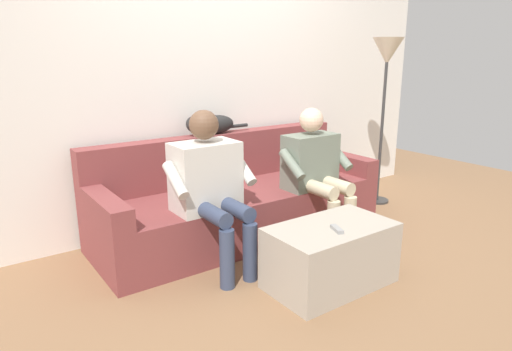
# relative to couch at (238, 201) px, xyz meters

# --- Properties ---
(ground_plane) EXTENTS (8.00, 8.00, 0.00)m
(ground_plane) POSITION_rel_couch_xyz_m (0.00, 0.74, -0.28)
(ground_plane) COLOR #846042
(back_wall) EXTENTS (5.26, 0.06, 2.63)m
(back_wall) POSITION_rel_couch_xyz_m (0.00, -0.46, 1.04)
(back_wall) COLOR silver
(back_wall) RESTS_ON ground
(couch) EXTENTS (2.41, 0.84, 0.81)m
(couch) POSITION_rel_couch_xyz_m (0.00, 0.00, 0.00)
(couch) COLOR brown
(couch) RESTS_ON ground
(coffee_table) EXTENTS (0.82, 0.48, 0.41)m
(coffee_table) POSITION_rel_couch_xyz_m (0.00, 1.11, -0.07)
(coffee_table) COLOR #A89E8E
(coffee_table) RESTS_ON ground
(person_left_seated) EXTENTS (0.59, 0.55, 1.06)m
(person_left_seated) POSITION_rel_couch_xyz_m (-0.48, 0.42, 0.32)
(person_left_seated) COLOR slate
(person_left_seated) RESTS_ON ground
(person_right_seated) EXTENTS (0.61, 0.61, 1.11)m
(person_right_seated) POSITION_rel_couch_xyz_m (0.48, 0.39, 0.34)
(person_right_seated) COLOR beige
(person_right_seated) RESTS_ON ground
(cat_on_backrest) EXTENTS (0.60, 0.14, 0.18)m
(cat_on_backrest) POSITION_rel_couch_xyz_m (0.08, -0.29, 0.62)
(cat_on_backrest) COLOR black
(cat_on_backrest) RESTS_ON couch
(remote_gray) EXTENTS (0.08, 0.13, 0.02)m
(remote_gray) POSITION_rel_couch_xyz_m (0.03, 1.18, 0.15)
(remote_gray) COLOR gray
(remote_gray) RESTS_ON coffee_table
(floor_lamp) EXTENTS (0.29, 0.29, 1.62)m
(floor_lamp) POSITION_rel_couch_xyz_m (-1.63, 0.13, 1.11)
(floor_lamp) COLOR #2D2D2D
(floor_lamp) RESTS_ON ground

